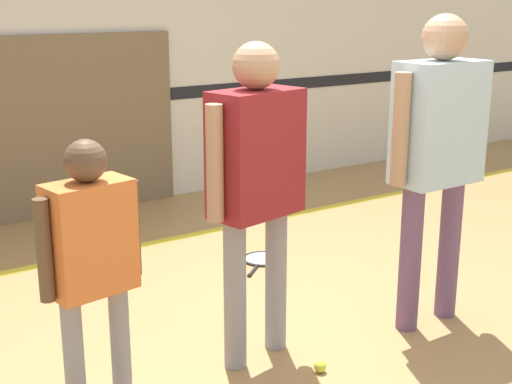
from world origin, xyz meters
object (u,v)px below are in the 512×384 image
object	(u,v)px
person_instructor	(256,170)
tennis_ball_near_instructor	(320,367)
tennis_ball_by_spare_racket	(237,267)
person_student_right	(438,139)
racket_spare_on_floor	(262,259)
person_student_left	(91,252)

from	to	relation	value
person_instructor	tennis_ball_near_instructor	world-z (taller)	person_instructor
tennis_ball_near_instructor	tennis_ball_by_spare_racket	world-z (taller)	same
person_student_right	tennis_ball_by_spare_racket	size ratio (longest dim) A/B	27.97
person_student_right	racket_spare_on_floor	bearing A→B (deg)	-80.08
person_student_left	person_student_right	size ratio (longest dim) A/B	0.73
person_student_left	racket_spare_on_floor	size ratio (longest dim) A/B	2.65
racket_spare_on_floor	tennis_ball_near_instructor	bearing A→B (deg)	26.29
person_student_right	tennis_ball_near_instructor	bearing A→B (deg)	7.50
racket_spare_on_floor	tennis_ball_by_spare_racket	xyz separation A→B (m)	(-0.27, -0.07, 0.02)
person_instructor	racket_spare_on_floor	size ratio (longest dim) A/B	3.40
tennis_ball_near_instructor	tennis_ball_by_spare_racket	bearing A→B (deg)	74.51
person_instructor	tennis_ball_by_spare_racket	world-z (taller)	person_instructor
tennis_ball_by_spare_racket	person_student_right	bearing A→B (deg)	-68.88
person_instructor	racket_spare_on_floor	bearing A→B (deg)	43.31
tennis_ball_near_instructor	person_student_right	bearing A→B (deg)	7.70
person_instructor	person_student_right	distance (m)	1.14
person_student_right	tennis_ball_by_spare_racket	bearing A→B (deg)	-69.08
person_student_right	tennis_ball_by_spare_racket	world-z (taller)	person_student_right
racket_spare_on_floor	tennis_ball_near_instructor	distance (m)	1.69
person_student_left	person_student_right	world-z (taller)	person_student_right
person_student_left	tennis_ball_by_spare_racket	bearing A→B (deg)	29.53
person_student_left	racket_spare_on_floor	world-z (taller)	person_student_left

